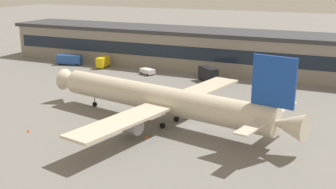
{
  "coord_description": "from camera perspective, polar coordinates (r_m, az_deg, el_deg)",
  "views": [
    {
      "loc": [
        29.31,
        -74.3,
        29.07
      ],
      "look_at": [
        -6.93,
        3.95,
        5.0
      ],
      "focal_mm": 45.13,
      "sensor_mm": 36.0,
      "label": 1
    }
  ],
  "objects": [
    {
      "name": "traffic_cone_1",
      "position": [
        79.1,
        -2.93,
        -5.71
      ],
      "size": [
        0.58,
        0.58,
        0.72
      ],
      "primitive_type": "cone",
      "color": "#F2590C",
      "rests_on": "ground_plane"
    },
    {
      "name": "pushback_tractor",
      "position": [
        130.43,
        -2.76,
        3.17
      ],
      "size": [
        5.45,
        4.45,
        1.75
      ],
      "color": "white",
      "rests_on": "ground_plane"
    },
    {
      "name": "fuel_truck",
      "position": [
        148.75,
        -13.11,
        4.66
      ],
      "size": [
        8.84,
        4.87,
        3.35
      ],
      "color": "#2651A5",
      "rests_on": "ground_plane"
    },
    {
      "name": "baggage_tug",
      "position": [
        116.82,
        13.03,
        1.33
      ],
      "size": [
        3.66,
        4.11,
        1.85
      ],
      "color": "#2651A5",
      "rests_on": "ground_plane"
    },
    {
      "name": "stair_truck",
      "position": [
        141.94,
        -8.75,
        4.41
      ],
      "size": [
        3.17,
        6.26,
        3.55
      ],
      "color": "yellow",
      "rests_on": "ground_plane"
    },
    {
      "name": "terminal_building",
      "position": [
        135.23,
        12.03,
        5.54
      ],
      "size": [
        179.43,
        19.32,
        12.46
      ],
      "color": "gray",
      "rests_on": "ground_plane"
    },
    {
      "name": "traffic_cone_0",
      "position": [
        86.49,
        -18.33,
        -4.65
      ],
      "size": [
        0.51,
        0.51,
        0.64
      ],
      "primitive_type": "cone",
      "color": "#F2590C",
      "rests_on": "ground_plane"
    },
    {
      "name": "airliner",
      "position": [
        85.51,
        -0.63,
        -0.69
      ],
      "size": [
        58.77,
        50.59,
        16.53
      ],
      "color": "beige",
      "rests_on": "ground_plane"
    },
    {
      "name": "catering_truck",
      "position": [
        121.4,
        5.47,
        2.78
      ],
      "size": [
        7.19,
        6.61,
        4.15
      ],
      "color": "black",
      "rests_on": "ground_plane"
    },
    {
      "name": "ground_plane",
      "position": [
        84.99,
        3.13,
        -4.43
      ],
      "size": [
        600.0,
        600.0,
        0.0
      ],
      "primitive_type": "plane",
      "color": "slate"
    }
  ]
}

